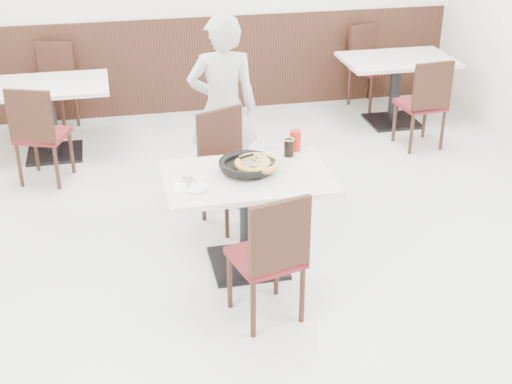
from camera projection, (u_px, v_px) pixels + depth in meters
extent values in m
plane|color=#B7B7B2|center=(271.00, 261.00, 5.46)|extent=(7.00, 7.00, 0.00)
cube|color=black|center=(203.00, 65.00, 8.26)|extent=(5.90, 0.03, 1.10)
cylinder|color=black|center=(248.00, 172.00, 5.09)|extent=(0.13, 0.13, 0.04)
cylinder|color=black|center=(247.00, 167.00, 5.12)|extent=(0.42, 0.42, 0.01)
cylinder|color=tan|center=(258.00, 165.00, 5.10)|extent=(0.33, 0.33, 0.02)
cube|color=silver|center=(249.00, 164.00, 5.04)|extent=(0.09, 0.11, 0.00)
cube|color=white|center=(186.00, 186.00, 4.92)|extent=(0.17, 0.17, 0.00)
cylinder|color=white|center=(196.00, 188.00, 4.89)|extent=(0.19, 0.19, 0.01)
cube|color=silver|center=(190.00, 183.00, 4.94)|extent=(0.07, 0.17, 0.00)
cylinder|color=black|center=(289.00, 148.00, 5.37)|extent=(0.08, 0.08, 0.13)
cylinder|color=#B51B0A|center=(295.00, 140.00, 5.46)|extent=(0.10, 0.10, 0.16)
imported|color=#BCBBC0|center=(223.00, 108.00, 6.13)|extent=(0.62, 0.43, 1.65)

